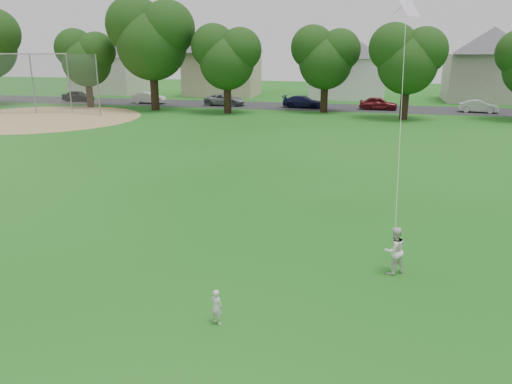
% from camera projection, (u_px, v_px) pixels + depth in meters
% --- Properties ---
extents(ground, '(160.00, 160.00, 0.00)m').
position_uv_depth(ground, '(234.00, 297.00, 13.01)').
color(ground, '#125112').
rests_on(ground, ground).
extents(street, '(90.00, 7.00, 0.01)m').
position_uv_depth(street, '(341.00, 108.00, 52.23)').
color(street, '#2D2D30').
rests_on(street, ground).
extents(dirt_infield, '(18.00, 18.00, 0.02)m').
position_uv_depth(dirt_infield, '(39.00, 118.00, 44.82)').
color(dirt_infield, '#9E7F51').
rests_on(dirt_infield, ground).
extents(toddler, '(0.37, 0.31, 0.88)m').
position_uv_depth(toddler, '(217.00, 307.00, 11.66)').
color(toddler, silver).
rests_on(toddler, ground).
extents(older_boy, '(0.86, 0.83, 1.40)m').
position_uv_depth(older_boy, '(394.00, 250.00, 14.20)').
color(older_boy, white).
rests_on(older_boy, ground).
extents(kite, '(1.11, 2.91, 8.07)m').
position_uv_depth(kite, '(401.00, 112.00, 15.30)').
color(kite, white).
rests_on(kite, ground).
extents(baseball_backstop, '(11.88, 5.57, 5.53)m').
position_uv_depth(baseball_backstop, '(31.00, 85.00, 46.35)').
color(baseball_backstop, gray).
rests_on(baseball_backstop, ground).
extents(tree_row, '(85.14, 9.08, 11.24)m').
position_uv_depth(tree_row, '(345.00, 44.00, 44.33)').
color(tree_row, black).
rests_on(tree_row, ground).
extents(parked_cars, '(47.02, 2.09, 1.29)m').
position_uv_depth(parked_cars, '(256.00, 101.00, 53.07)').
color(parked_cars, black).
rests_on(parked_cars, ground).
extents(house_row, '(76.74, 13.61, 9.86)m').
position_uv_depth(house_row, '(359.00, 58.00, 59.94)').
color(house_row, beige).
rests_on(house_row, ground).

